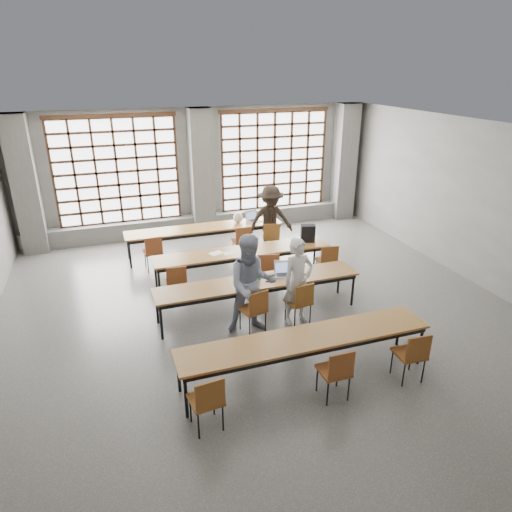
{
  "coord_description": "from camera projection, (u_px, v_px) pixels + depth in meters",
  "views": [
    {
      "loc": [
        -2.68,
        -7.23,
        4.56
      ],
      "look_at": [
        -0.05,
        0.4,
        1.16
      ],
      "focal_mm": 32.0,
      "sensor_mm": 36.0,
      "label": 1
    }
  ],
  "objects": [
    {
      "name": "paper_sheet_c",
      "position": [
        247.0,
        250.0,
        10.17
      ],
      "size": [
        0.33,
        0.26,
        0.0
      ],
      "primitive_type": "cube",
      "rotation": [
        0.0,
        0.0,
        0.17
      ],
      "color": "white",
      "rests_on": "desk_row_b"
    },
    {
      "name": "laptop_back",
      "position": [
        253.0,
        218.0,
        12.07
      ],
      "size": [
        0.44,
        0.4,
        0.26
      ],
      "color": "silver",
      "rests_on": "desk_row_a"
    },
    {
      "name": "sill_ledge",
      "position": [
        203.0,
        223.0,
        13.39
      ],
      "size": [
        9.8,
        0.35,
        0.5
      ],
      "primitive_type": "cube",
      "color": "#565653",
      "rests_on": "floor"
    },
    {
      "name": "student_back",
      "position": [
        271.0,
        220.0,
        11.59
      ],
      "size": [
        1.19,
        0.73,
        1.79
      ],
      "primitive_type": "imported",
      "rotation": [
        0.0,
        0.0,
        -0.06
      ],
      "color": "black",
      "rests_on": "floor"
    },
    {
      "name": "desk_row_b",
      "position": [
        243.0,
        253.0,
        10.17
      ],
      "size": [
        4.0,
        0.7,
        0.73
      ],
      "color": "brown",
      "rests_on": "floor"
    },
    {
      "name": "chair_near_right",
      "position": [
        413.0,
        352.0,
        6.9
      ],
      "size": [
        0.44,
        0.45,
        0.88
      ],
      "color": "brown",
      "rests_on": "floor"
    },
    {
      "name": "wall_back",
      "position": [
        199.0,
        171.0,
        12.98
      ],
      "size": [
        10.0,
        0.0,
        10.0
      ],
      "primitive_type": "plane",
      "rotation": [
        1.57,
        0.0,
        0.0
      ],
      "color": "#5F5F5D",
      "rests_on": "floor"
    },
    {
      "name": "column_mid",
      "position": [
        202.0,
        173.0,
        12.74
      ],
      "size": [
        0.6,
        0.55,
        3.5
      ],
      "primitive_type": "cube",
      "color": "#565653",
      "rests_on": "floor"
    },
    {
      "name": "mouse",
      "position": [
        304.0,
        273.0,
        9.0
      ],
      "size": [
        0.11,
        0.09,
        0.04
      ],
      "primitive_type": "ellipsoid",
      "rotation": [
        0.0,
        0.0,
        -0.28
      ],
      "color": "white",
      "rests_on": "desk_row_c"
    },
    {
      "name": "column_left",
      "position": [
        25.0,
        186.0,
        11.39
      ],
      "size": [
        0.6,
        0.55,
        3.5
      ],
      "primitive_type": "cube",
      "color": "#565653",
      "rests_on": "floor"
    },
    {
      "name": "floor",
      "position": [
        265.0,
        318.0,
        8.87
      ],
      "size": [
        11.0,
        11.0,
        0.0
      ],
      "primitive_type": "plane",
      "color": "#4C4C49",
      "rests_on": "ground"
    },
    {
      "name": "chair_mid_right",
      "position": [
        328.0,
        259.0,
        10.21
      ],
      "size": [
        0.48,
        0.48,
        0.88
      ],
      "color": "brown",
      "rests_on": "floor"
    },
    {
      "name": "chair_near_mid",
      "position": [
        337.0,
        369.0,
        6.52
      ],
      "size": [
        0.42,
        0.43,
        0.88
      ],
      "color": "brown",
      "rests_on": "floor"
    },
    {
      "name": "chair_back_right",
      "position": [
        271.0,
        235.0,
        11.61
      ],
      "size": [
        0.52,
        0.53,
        0.88
      ],
      "color": "brown",
      "rests_on": "floor"
    },
    {
      "name": "window_right",
      "position": [
        274.0,
        161.0,
        13.53
      ],
      "size": [
        3.32,
        0.12,
        3.0
      ],
      "color": "white",
      "rests_on": "wall_back"
    },
    {
      "name": "desk_row_d",
      "position": [
        306.0,
        341.0,
        6.95
      ],
      "size": [
        4.0,
        0.7,
        0.73
      ],
      "color": "brown",
      "rests_on": "floor"
    },
    {
      "name": "chair_back_mid",
      "position": [
        242.0,
        239.0,
        11.37
      ],
      "size": [
        0.42,
        0.43,
        0.88
      ],
      "color": "maroon",
      "rests_on": "floor"
    },
    {
      "name": "column_right",
      "position": [
        344.0,
        162.0,
        14.09
      ],
      "size": [
        0.6,
        0.55,
        3.5
      ],
      "primitive_type": "cube",
      "color": "#565653",
      "rests_on": "floor"
    },
    {
      "name": "chair_front_right",
      "position": [
        301.0,
        299.0,
        8.45
      ],
      "size": [
        0.48,
        0.48,
        0.88
      ],
      "color": "brown",
      "rests_on": "floor"
    },
    {
      "name": "desk_row_c",
      "position": [
        258.0,
        284.0,
        8.76
      ],
      "size": [
        4.0,
        0.7,
        0.73
      ],
      "color": "brown",
      "rests_on": "floor"
    },
    {
      "name": "chair_front_left",
      "position": [
        255.0,
        307.0,
        8.18
      ],
      "size": [
        0.5,
        0.51,
        0.88
      ],
      "color": "brown",
      "rests_on": "floor"
    },
    {
      "name": "backpack",
      "position": [
        308.0,
        233.0,
        10.59
      ],
      "size": [
        0.36,
        0.28,
        0.4
      ],
      "primitive_type": "cube",
      "rotation": [
        0.0,
        0.0,
        -0.29
      ],
      "color": "black",
      "rests_on": "desk_row_b"
    },
    {
      "name": "green_box",
      "position": [
        255.0,
        277.0,
        8.77
      ],
      "size": [
        0.27,
        0.15,
        0.09
      ],
      "primitive_type": "cube",
      "rotation": [
        0.0,
        0.0,
        -0.28
      ],
      "color": "#287C35",
      "rests_on": "desk_row_c"
    },
    {
      "name": "chair_mid_centre",
      "position": [
        269.0,
        267.0,
        9.79
      ],
      "size": [
        0.5,
        0.5,
        0.88
      ],
      "color": "maroon",
      "rests_on": "floor"
    },
    {
      "name": "chair_back_left",
      "position": [
        153.0,
        250.0,
        10.71
      ],
      "size": [
        0.45,
        0.45,
        0.88
      ],
      "color": "brown",
      "rests_on": "floor"
    },
    {
      "name": "red_pouch",
      "position": [
        206.0,
        397.0,
        6.03
      ],
      "size": [
        0.21,
        0.13,
        0.06
      ],
      "primitive_type": "cube",
      "rotation": [
        0.0,
        0.0,
        -0.29
      ],
      "color": "maroon",
      "rests_on": "chair_near_left"
    },
    {
      "name": "desk_row_a",
      "position": [
        205.0,
        229.0,
        11.63
      ],
      "size": [
        4.0,
        0.7,
        0.73
      ],
      "color": "brown",
      "rests_on": "floor"
    },
    {
      "name": "ceiling",
      "position": [
        267.0,
        134.0,
        7.51
      ],
      "size": [
        11.0,
        11.0,
        0.0
      ],
      "primitive_type": "plane",
      "rotation": [
        3.14,
        0.0,
        0.0
      ],
      "color": "silver",
      "rests_on": "floor"
    },
    {
      "name": "student_male",
      "position": [
        298.0,
        282.0,
        8.44
      ],
      "size": [
        0.67,
        0.49,
        1.69
      ],
      "primitive_type": "imported",
      "rotation": [
        0.0,
        0.0,
        0.15
      ],
      "color": "silver",
      "rests_on": "floor"
    },
    {
      "name": "window_left",
      "position": [
        117.0,
        172.0,
        12.18
      ],
      "size": [
        3.32,
        0.12,
        3.0
      ],
      "color": "white",
      "rests_on": "wall_back"
    },
    {
      "name": "plastic_bag",
      "position": [
        238.0,
        218.0,
        11.86
      ],
      "size": [
        0.27,
        0.22,
        0.29
      ],
      "primitive_type": "ellipsoid",
      "rotation": [
        0.0,
        0.0,
        0.03
      ],
      "color": "white",
      "rests_on": "desk_row_a"
    },
    {
      "name": "laptop_front",
      "position": [
        284.0,
        271.0,
        8.98
      ],
      "size": [
        0.42,
        0.38,
        0.26
      ],
      "color": "#AEAFB3",
      "rests_on": "desk_row_c"
    },
    {
      "name": "phone",
      "position": [
        269.0,
        281.0,
        8.7
      ],
      "size": [
        0.14,
        0.1,
        0.01
      ],
      "primitive_type": "cube",
      "rotation": [
        0.0,
        0.0,
        -0.33
      ],
      "color": "black",
      "rests_on": "desk_row_c"
    },
    {
      "name": "paper_sheet_b",
      "position": [
        231.0,
        253.0,
        10.01
      ],
      "size": [
        0.31,
        0.23,
        0.0
      ],
      "primitive_type": "cube",
      "rotation": [
        0.0,
        0.0,
        -0.08
      ],
      "color": "white",
      "rests_on": "desk_row_b"
    },
    {
      "name": "paper_sheet_a",
      "position": [
        216.0,
        253.0,
        10.01
      ],
      "size": [
        0.36,
        0.31,
        0.0
      ],
      "primitive_type": "cube",
      "rotation": [
        0.0,
        0.0,
        0.41
      ],
      "color": "white",
      "rests_on": "desk_row_b"
    },
    {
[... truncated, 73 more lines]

